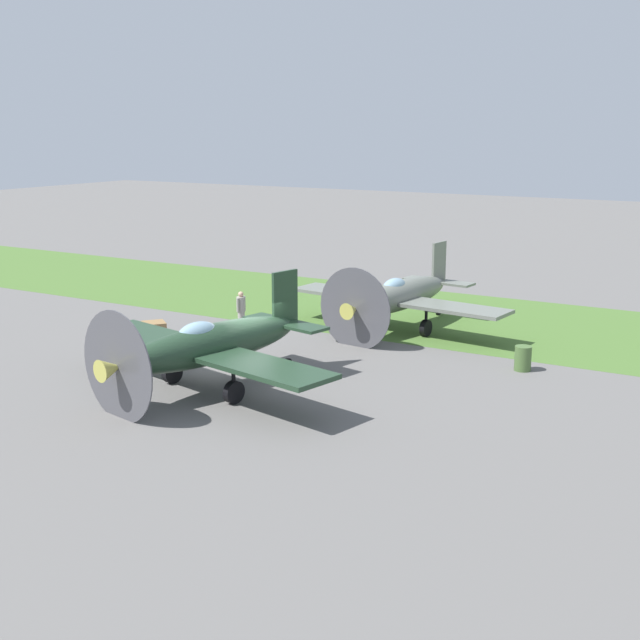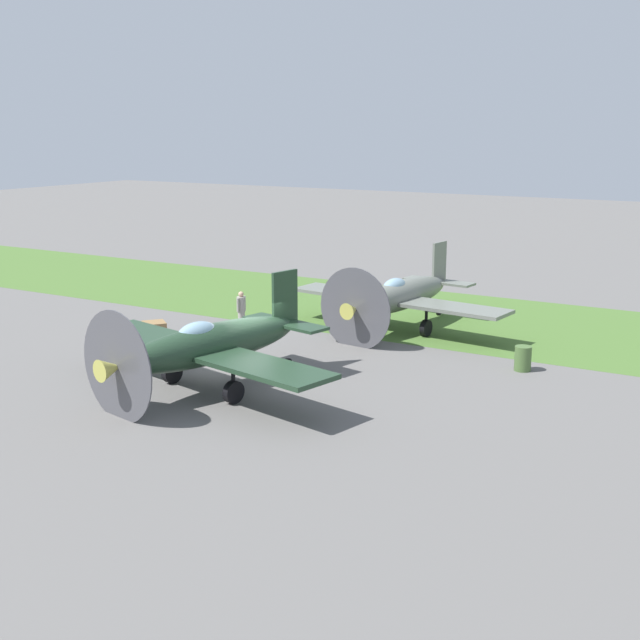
{
  "view_description": "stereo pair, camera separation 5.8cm",
  "coord_description": "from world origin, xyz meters",
  "px_view_note": "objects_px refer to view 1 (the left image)",
  "views": [
    {
      "loc": [
        -16.38,
        22.95,
        8.56
      ],
      "look_at": [
        -1.02,
        -3.61,
        1.38
      ],
      "focal_mm": 46.53,
      "sensor_mm": 36.0,
      "label": 1
    },
    {
      "loc": [
        -16.43,
        22.92,
        8.56
      ],
      "look_at": [
        -1.02,
        -3.61,
        1.38
      ],
      "focal_mm": 46.53,
      "sensor_mm": 36.0,
      "label": 2
    }
  ],
  "objects_px": {
    "airplane_lead": "(210,345)",
    "supply_crate": "(154,330)",
    "fuel_drum": "(523,358)",
    "airplane_wingman": "(400,295)",
    "ground_crew_chief": "(241,310)"
  },
  "relations": [
    {
      "from": "airplane_lead",
      "to": "supply_crate",
      "type": "distance_m",
      "value": 7.96
    },
    {
      "from": "fuel_drum",
      "to": "supply_crate",
      "type": "distance_m",
      "value": 15.01
    },
    {
      "from": "fuel_drum",
      "to": "supply_crate",
      "type": "relative_size",
      "value": 1.0
    },
    {
      "from": "airplane_wingman",
      "to": "fuel_drum",
      "type": "relative_size",
      "value": 11.26
    },
    {
      "from": "airplane_wingman",
      "to": "supply_crate",
      "type": "height_order",
      "value": "airplane_wingman"
    },
    {
      "from": "fuel_drum",
      "to": "supply_crate",
      "type": "xyz_separation_m",
      "value": [
        14.72,
        2.9,
        -0.13
      ]
    },
    {
      "from": "airplane_lead",
      "to": "airplane_wingman",
      "type": "xyz_separation_m",
      "value": [
        -1.88,
        -10.85,
        -0.06
      ]
    },
    {
      "from": "airplane_wingman",
      "to": "ground_crew_chief",
      "type": "height_order",
      "value": "airplane_wingman"
    },
    {
      "from": "airplane_lead",
      "to": "airplane_wingman",
      "type": "distance_m",
      "value": 11.01
    },
    {
      "from": "airplane_wingman",
      "to": "ground_crew_chief",
      "type": "distance_m",
      "value": 6.82
    },
    {
      "from": "fuel_drum",
      "to": "ground_crew_chief",
      "type": "bearing_deg",
      "value": 1.14
    },
    {
      "from": "airplane_lead",
      "to": "ground_crew_chief",
      "type": "height_order",
      "value": "airplane_lead"
    },
    {
      "from": "airplane_wingman",
      "to": "fuel_drum",
      "type": "distance_m",
      "value": 7.35
    },
    {
      "from": "airplane_lead",
      "to": "fuel_drum",
      "type": "xyz_separation_m",
      "value": [
        -8.31,
        -7.45,
        -1.12
      ]
    },
    {
      "from": "airplane_lead",
      "to": "ground_crew_chief",
      "type": "bearing_deg",
      "value": -49.39
    }
  ]
}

